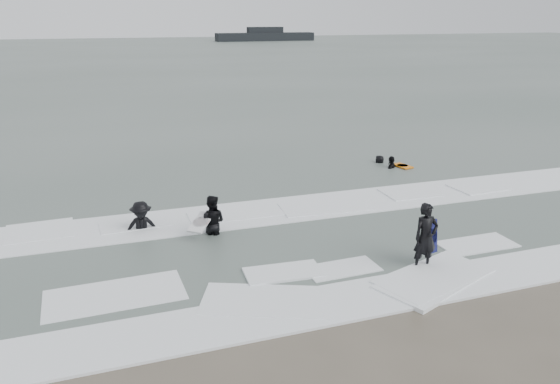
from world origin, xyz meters
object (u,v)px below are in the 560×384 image
object	(u,v)px
surfer_wading	(212,234)
surfer_right_near	(391,168)
surfer_breaker	(142,232)
surfer_centre	(423,269)
surfer_right_far	(379,164)
vessel_horizon	(265,36)

from	to	relation	value
surfer_wading	surfer_right_near	bearing A→B (deg)	-127.28
surfer_right_near	surfer_breaker	bearing A→B (deg)	-22.83
surfer_centre	surfer_breaker	xyz separation A→B (m)	(-7.17, 5.25, 0.00)
surfer_breaker	surfer_right_near	distance (m)	12.27
surfer_centre	surfer_right_far	distance (m)	11.24
surfer_wading	surfer_right_far	size ratio (longest dim) A/B	1.20
vessel_horizon	surfer_wading	bearing A→B (deg)	-107.69
surfer_right_near	surfer_right_far	size ratio (longest dim) A/B	1.12
surfer_right_near	vessel_horizon	xyz separation A→B (m)	(30.60, 120.28, 1.31)
surfer_right_near	surfer_wading	bearing A→B (deg)	-14.29
surfer_breaker	vessel_horizon	world-z (taller)	vessel_horizon
surfer_breaker	surfer_right_far	size ratio (longest dim) A/B	1.22
surfer_centre	surfer_wading	size ratio (longest dim) A/B	1.04
vessel_horizon	surfer_right_far	bearing A→B (deg)	-104.43
surfer_right_near	vessel_horizon	size ratio (longest dim) A/B	0.07
surfer_breaker	surfer_right_near	world-z (taller)	surfer_breaker
surfer_wading	surfer_right_near	xyz separation A→B (m)	(9.39, 5.14, 0.00)
surfer_right_far	vessel_horizon	world-z (taller)	vessel_horizon
surfer_right_far	surfer_breaker	bearing A→B (deg)	-27.48
surfer_centre	surfer_right_near	xyz separation A→B (m)	(4.35, 9.47, 0.00)
surfer_centre	surfer_right_far	world-z (taller)	surfer_centre
surfer_breaker	surfer_right_far	bearing A→B (deg)	21.34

